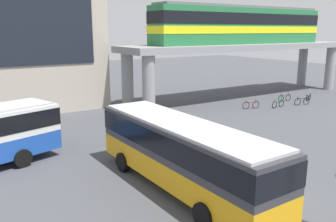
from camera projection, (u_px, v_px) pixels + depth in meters
ground_plane at (143, 139)px, 24.05m from camera, size 120.00×120.00×0.00m
elevated_platform at (243, 52)px, 37.96m from camera, size 28.04×5.57×5.79m
train at (242, 25)px, 37.12m from camera, size 21.23×2.96×3.84m
bus_main at (182, 149)px, 16.07m from camera, size 2.92×11.09×3.22m
bicycle_silver at (309, 97)px, 37.34m from camera, size 1.66×0.79×1.04m
bicycle_blue at (285, 98)px, 36.80m from camera, size 1.79×0.15×1.04m
bicycle_black at (302, 101)px, 35.07m from camera, size 1.76×0.46×1.04m
bicycle_red at (251, 105)px, 33.35m from camera, size 1.75×0.49×1.04m
bicycle_green at (278, 104)px, 33.86m from camera, size 1.79×0.21×1.04m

